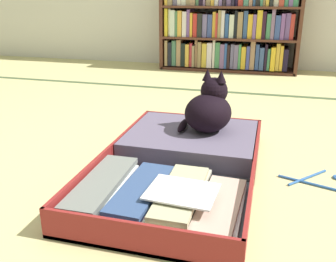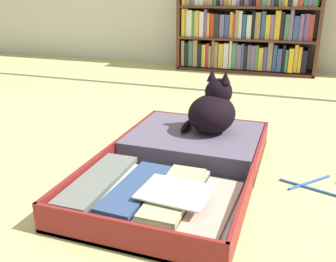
# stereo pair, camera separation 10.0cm
# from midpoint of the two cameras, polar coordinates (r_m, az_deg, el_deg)

# --- Properties ---
(ground_plane) EXTENTS (10.00, 10.00, 0.00)m
(ground_plane) POSITION_cam_midpoint_polar(r_m,az_deg,el_deg) (1.56, 1.14, -6.28)
(ground_plane) COLOR tan
(tatami_border) EXTENTS (4.80, 0.05, 0.00)m
(tatami_border) POSITION_cam_midpoint_polar(r_m,az_deg,el_deg) (2.84, 9.98, 5.80)
(tatami_border) COLOR #3F5132
(tatami_border) RESTS_ON ground_plane
(bookshelf) EXTENTS (1.24, 0.30, 0.87)m
(bookshelf) POSITION_cam_midpoint_polar(r_m,az_deg,el_deg) (3.60, 12.48, 15.44)
(bookshelf) COLOR #552E21
(bookshelf) RESTS_ON ground_plane
(open_suitcase) EXTENTS (0.60, 1.00, 0.10)m
(open_suitcase) POSITION_cam_midpoint_polar(r_m,az_deg,el_deg) (1.56, 3.87, -4.46)
(open_suitcase) COLOR maroon
(open_suitcase) RESTS_ON ground_plane
(black_cat) EXTENTS (0.26, 0.28, 0.27)m
(black_cat) POSITION_cam_midpoint_polar(r_m,az_deg,el_deg) (1.70, 8.53, 3.11)
(black_cat) COLOR black
(black_cat) RESTS_ON open_suitcase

